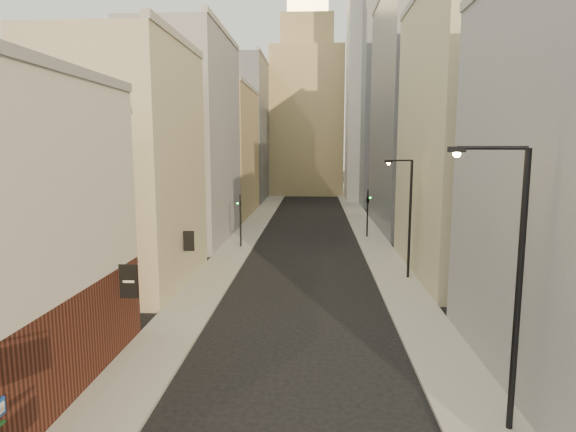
# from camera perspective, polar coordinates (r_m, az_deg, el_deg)

# --- Properties ---
(sidewalk_left) EXTENTS (3.00, 140.00, 0.15)m
(sidewalk_left) POSITION_cam_1_polar(r_m,az_deg,el_deg) (61.88, -3.51, -0.42)
(sidewalk_left) COLOR gray
(sidewalk_left) RESTS_ON ground
(sidewalk_right) EXTENTS (3.00, 140.00, 0.15)m
(sidewalk_right) POSITION_cam_1_polar(r_m,az_deg,el_deg) (61.73, 8.56, -0.52)
(sidewalk_right) COLOR gray
(sidewalk_right) RESTS_ON ground
(left_bldg_beige) EXTENTS (8.00, 12.00, 16.00)m
(left_bldg_beige) POSITION_cam_1_polar(r_m,az_deg,el_deg) (34.24, -18.69, 5.50)
(left_bldg_beige) COLOR #BCB28C
(left_bldg_beige) RESTS_ON ground
(left_bldg_grey) EXTENTS (8.00, 16.00, 20.00)m
(left_bldg_grey) POSITION_cam_1_polar(r_m,az_deg,el_deg) (49.42, -11.84, 8.79)
(left_bldg_grey) COLOR gray
(left_bldg_grey) RESTS_ON ground
(left_bldg_tan) EXTENTS (8.00, 18.00, 17.00)m
(left_bldg_tan) POSITION_cam_1_polar(r_m,az_deg,el_deg) (66.98, -7.79, 7.41)
(left_bldg_tan) COLOR tan
(left_bldg_tan) RESTS_ON ground
(left_bldg_wingrid) EXTENTS (8.00, 20.00, 24.00)m
(left_bldg_wingrid) POSITION_cam_1_polar(r_m,az_deg,el_deg) (86.73, -5.28, 9.94)
(left_bldg_wingrid) COLOR gray
(left_bldg_wingrid) RESTS_ON ground
(right_bldg_beige) EXTENTS (8.00, 16.00, 20.00)m
(right_bldg_beige) POSITION_cam_1_polar(r_m,az_deg,el_deg) (37.49, 20.97, 8.65)
(right_bldg_beige) COLOR #BCB28C
(right_bldg_beige) RESTS_ON ground
(right_bldg_wingrid) EXTENTS (8.00, 20.00, 26.00)m
(right_bldg_wingrid) POSITION_cam_1_polar(r_m,az_deg,el_deg) (56.99, 14.95, 11.61)
(right_bldg_wingrid) COLOR gray
(right_bldg_wingrid) RESTS_ON ground
(highrise) EXTENTS (21.00, 23.00, 51.20)m
(highrise) POSITION_cam_1_polar(r_m,az_deg,el_deg) (87.04, 15.46, 18.73)
(highrise) COLOR gray
(highrise) RESTS_ON ground
(clock_tower) EXTENTS (14.00, 14.00, 44.90)m
(clock_tower) POSITION_cam_1_polar(r_m,az_deg,el_deg) (98.11, 2.28, 13.06)
(clock_tower) COLOR tan
(clock_tower) RESTS_ON ground
(white_tower) EXTENTS (8.00, 8.00, 41.50)m
(white_tower) POSITION_cam_1_polar(r_m,az_deg,el_deg) (84.76, 9.81, 14.37)
(white_tower) COLOR silver
(white_tower) RESTS_ON ground
(streetlamp_near) EXTENTS (2.34, 1.08, 9.40)m
(streetlamp_near) POSITION_cam_1_polar(r_m,az_deg,el_deg) (16.95, 24.95, -6.23)
(streetlamp_near) COLOR black
(streetlamp_near) RESTS_ON ground
(streetlamp_mid) EXTENTS (2.09, 1.05, 8.49)m
(streetlamp_mid) POSITION_cam_1_polar(r_m,az_deg,el_deg) (34.53, 13.98, 0.46)
(streetlamp_mid) COLOR black
(streetlamp_mid) RESTS_ON ground
(traffic_light_left) EXTENTS (0.52, 0.39, 5.00)m
(traffic_light_left) POSITION_cam_1_polar(r_m,az_deg,el_deg) (44.57, -5.67, 0.58)
(traffic_light_left) COLOR black
(traffic_light_left) RESTS_ON ground
(traffic_light_right) EXTENTS (0.63, 0.59, 5.00)m
(traffic_light_right) POSITION_cam_1_polar(r_m,az_deg,el_deg) (49.90, 9.43, 1.65)
(traffic_light_right) COLOR black
(traffic_light_right) RESTS_ON ground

